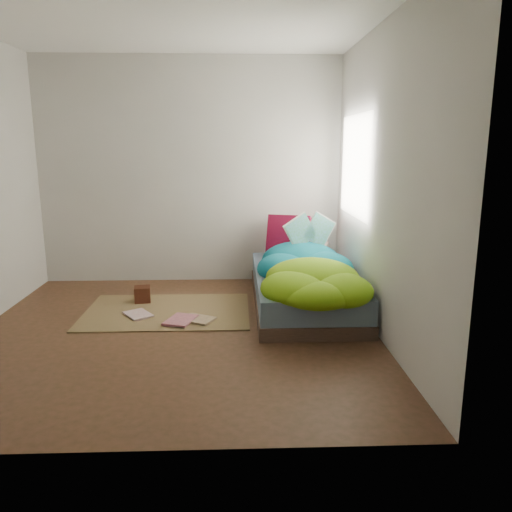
% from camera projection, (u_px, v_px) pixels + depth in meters
% --- Properties ---
extents(ground, '(3.50, 3.50, 0.00)m').
position_uv_depth(ground, '(176.00, 332.00, 4.38)').
color(ground, '#3D2C17').
rests_on(ground, ground).
extents(room_walls, '(3.54, 3.54, 2.62)m').
position_uv_depth(room_walls, '(171.00, 142.00, 4.03)').
color(room_walls, '#BBB9B2').
rests_on(room_walls, ground).
extents(bed, '(1.00, 2.00, 0.34)m').
position_uv_depth(bed, '(304.00, 289.00, 5.09)').
color(bed, '#3C2A20').
rests_on(bed, ground).
extents(duvet, '(0.96, 1.84, 0.34)m').
position_uv_depth(duvet, '(308.00, 261.00, 4.80)').
color(duvet, '#065269').
rests_on(duvet, bed).
extents(rug, '(1.60, 1.10, 0.01)m').
position_uv_depth(rug, '(167.00, 311.00, 4.91)').
color(rug, brown).
rests_on(rug, ground).
extents(pillow_floral, '(0.66, 0.53, 0.13)m').
position_uv_depth(pillow_floral, '(301.00, 251.00, 5.80)').
color(pillow_floral, silver).
rests_on(pillow_floral, bed).
extents(pillow_magenta, '(0.51, 0.28, 0.48)m').
position_uv_depth(pillow_magenta, '(289.00, 237.00, 5.68)').
color(pillow_magenta, '#4D0519').
rests_on(pillow_magenta, bed).
extents(open_book, '(0.49, 0.26, 0.29)m').
position_uv_depth(open_book, '(310.00, 221.00, 5.23)').
color(open_book, '#2B8637').
rests_on(open_book, duvet).
extents(wooden_box, '(0.18, 0.18, 0.16)m').
position_uv_depth(wooden_box, '(142.00, 294.00, 5.18)').
color(wooden_box, '#35170C').
rests_on(wooden_box, rug).
extents(floor_book_a, '(0.33, 0.35, 0.02)m').
position_uv_depth(floor_book_a, '(128.00, 317.00, 4.70)').
color(floor_book_a, silver).
rests_on(floor_book_a, rug).
extents(floor_book_b, '(0.33, 0.38, 0.03)m').
position_uv_depth(floor_book_b, '(169.00, 319.00, 4.63)').
color(floor_book_b, '#D87D84').
rests_on(floor_book_b, rug).
extents(floor_book_c, '(0.36, 0.33, 0.02)m').
position_uv_depth(floor_book_c, '(191.00, 323.00, 4.54)').
color(floor_book_c, tan).
rests_on(floor_book_c, rug).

